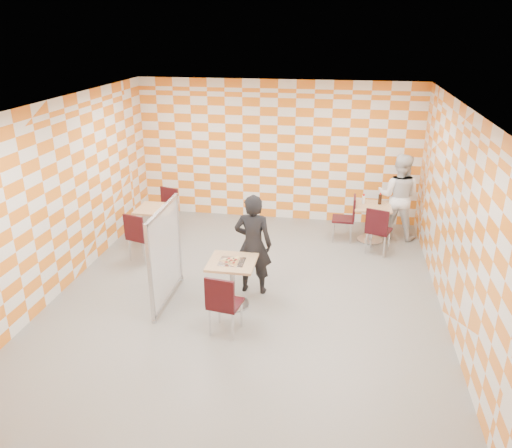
% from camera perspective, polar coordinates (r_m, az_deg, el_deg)
% --- Properties ---
extents(room_shell, '(7.00, 7.00, 7.00)m').
position_cam_1_polar(room_shell, '(7.97, -0.30, 3.29)').
color(room_shell, gray).
rests_on(room_shell, ground).
extents(main_table, '(0.70, 0.70, 0.75)m').
position_cam_1_polar(main_table, '(7.58, -2.72, -5.90)').
color(main_table, '#D8B174').
rests_on(main_table, ground).
extents(second_table, '(0.70, 0.70, 0.75)m').
position_cam_1_polar(second_table, '(10.08, 13.10, 0.81)').
color(second_table, '#D8B174').
rests_on(second_table, ground).
extents(empty_table, '(0.70, 0.70, 0.75)m').
position_cam_1_polar(empty_table, '(9.87, -11.31, 0.50)').
color(empty_table, '#D8B174').
rests_on(empty_table, ground).
extents(chair_main_front, '(0.48, 0.49, 0.92)m').
position_cam_1_polar(chair_main_front, '(6.87, -3.82, -8.77)').
color(chair_main_front, black).
rests_on(chair_main_front, ground).
extents(chair_second_front, '(0.54, 0.54, 0.92)m').
position_cam_1_polar(chair_second_front, '(9.48, 13.75, -0.39)').
color(chair_second_front, black).
rests_on(chair_second_front, ground).
extents(chair_second_side, '(0.44, 0.43, 0.92)m').
position_cam_1_polar(chair_second_side, '(9.99, 10.48, 1.03)').
color(chair_second_side, black).
rests_on(chair_second_side, ground).
extents(chair_empty_near, '(0.53, 0.53, 0.92)m').
position_cam_1_polar(chair_empty_near, '(9.19, -13.29, -1.08)').
color(chair_empty_near, black).
rests_on(chair_empty_near, ground).
extents(chair_empty_far, '(0.53, 0.54, 0.92)m').
position_cam_1_polar(chair_empty_far, '(10.42, -10.15, 1.95)').
color(chair_empty_far, black).
rests_on(chair_empty_far, ground).
extents(partition, '(0.08, 1.38, 1.55)m').
position_cam_1_polar(partition, '(7.71, -10.32, -3.45)').
color(partition, white).
rests_on(partition, ground).
extents(man_dark, '(0.61, 0.41, 1.65)m').
position_cam_1_polar(man_dark, '(7.84, -0.33, -2.35)').
color(man_dark, black).
rests_on(man_dark, ground).
extents(man_white, '(0.97, 0.84, 1.72)m').
position_cam_1_polar(man_white, '(10.30, 15.97, 3.06)').
color(man_white, white).
rests_on(man_white, ground).
extents(pizza_on_foil, '(0.40, 0.40, 0.04)m').
position_cam_1_polar(pizza_on_foil, '(7.45, -2.78, -4.20)').
color(pizza_on_foil, silver).
rests_on(pizza_on_foil, main_table).
extents(sport_bottle, '(0.06, 0.06, 0.20)m').
position_cam_1_polar(sport_bottle, '(10.03, 12.19, 2.78)').
color(sport_bottle, white).
rests_on(sport_bottle, second_table).
extents(soda_bottle, '(0.07, 0.07, 0.23)m').
position_cam_1_polar(soda_bottle, '(10.06, 13.98, 2.77)').
color(soda_bottle, black).
rests_on(soda_bottle, second_table).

